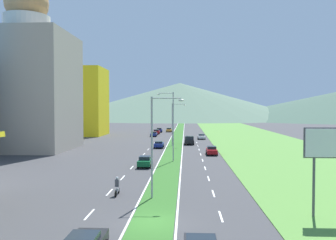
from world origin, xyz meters
TOP-DOWN VIEW (x-y plane):
  - ground_plane at (0.00, 0.00)m, footprint 600.00×600.00m
  - grass_median at (0.00, 60.00)m, footprint 3.20×240.00m
  - grass_verge_right at (20.60, 60.00)m, footprint 24.00×240.00m
  - lane_dash_left_3 at (-5.10, 1.68)m, footprint 0.16×2.80m
  - lane_dash_left_4 at (-5.10, 8.91)m, footprint 0.16×2.80m
  - lane_dash_left_5 at (-5.10, 16.14)m, footprint 0.16×2.80m
  - lane_dash_left_6 at (-5.10, 23.36)m, footprint 0.16×2.80m
  - lane_dash_left_7 at (-5.10, 30.59)m, footprint 0.16×2.80m
  - lane_dash_left_8 at (-5.10, 37.82)m, footprint 0.16×2.80m
  - lane_dash_left_9 at (-5.10, 45.05)m, footprint 0.16×2.80m
  - lane_dash_left_10 at (-5.10, 52.27)m, footprint 0.16×2.80m
  - lane_dash_left_11 at (-5.10, 59.50)m, footprint 0.16×2.80m
  - lane_dash_right_3 at (5.10, 1.68)m, footprint 0.16×2.80m
  - lane_dash_right_4 at (5.10, 8.91)m, footprint 0.16×2.80m
  - lane_dash_right_5 at (5.10, 16.14)m, footprint 0.16×2.80m
  - lane_dash_right_6 at (5.10, 23.36)m, footprint 0.16×2.80m
  - lane_dash_right_7 at (5.10, 30.59)m, footprint 0.16×2.80m
  - lane_dash_right_8 at (5.10, 37.82)m, footprint 0.16×2.80m
  - lane_dash_right_9 at (5.10, 45.05)m, footprint 0.16×2.80m
  - lane_dash_right_10 at (5.10, 52.27)m, footprint 0.16×2.80m
  - lane_dash_right_11 at (5.10, 59.50)m, footprint 0.16×2.80m
  - edge_line_median_left at (-1.75, 60.00)m, footprint 0.16×240.00m
  - edge_line_median_right at (1.75, 60.00)m, footprint 0.16×240.00m
  - domed_building at (-29.16, 43.71)m, footprint 17.29×17.29m
  - midrise_colored at (-29.58, 81.02)m, footprint 14.20×14.20m
  - hill_far_left at (-111.13, 297.05)m, footprint 142.94×142.94m
  - hill_far_center at (-2.57, 268.34)m, footprint 207.62×207.62m
  - street_lamp_near at (-0.36, 6.75)m, footprint 3.05×0.30m
  - street_lamp_mid at (0.23, 29.28)m, footprint 2.64×0.39m
  - street_lamp_far at (-0.21, 51.86)m, footprint 3.14×0.35m
  - car_0 at (-6.95, 77.39)m, footprint 1.88×4.63m
  - car_1 at (6.65, 69.09)m, footprint 2.00×4.20m
  - car_2 at (-3.33, 24.06)m, footprint 1.92×4.20m
  - car_3 at (-3.43, 97.64)m, footprint 1.99×4.73m
  - car_5 at (-6.63, 95.00)m, footprint 1.92×4.28m
  - car_7 at (-3.18, 47.89)m, footprint 1.99×4.11m
  - car_8 at (7.04, 37.49)m, footprint 1.95×4.10m
  - car_9 at (-6.89, 86.17)m, footprint 2.00×4.16m
  - pickup_truck_0 at (3.25, 55.34)m, footprint 2.18×5.40m
  - motorcycle_rider at (-4.11, 7.75)m, footprint 0.36×2.00m

SIDE VIEW (x-z plane):
  - ground_plane at x=0.00m, z-range 0.00..0.00m
  - lane_dash_left_3 at x=-5.10m, z-range 0.00..0.01m
  - lane_dash_left_4 at x=-5.10m, z-range 0.00..0.01m
  - lane_dash_left_5 at x=-5.10m, z-range 0.00..0.01m
  - lane_dash_left_6 at x=-5.10m, z-range 0.00..0.01m
  - lane_dash_left_7 at x=-5.10m, z-range 0.00..0.01m
  - lane_dash_left_8 at x=-5.10m, z-range 0.00..0.01m
  - lane_dash_left_9 at x=-5.10m, z-range 0.00..0.01m
  - lane_dash_left_10 at x=-5.10m, z-range 0.00..0.01m
  - lane_dash_left_11 at x=-5.10m, z-range 0.00..0.01m
  - lane_dash_right_3 at x=5.10m, z-range 0.00..0.01m
  - lane_dash_right_4 at x=5.10m, z-range 0.00..0.01m
  - lane_dash_right_5 at x=5.10m, z-range 0.00..0.01m
  - lane_dash_right_6 at x=5.10m, z-range 0.00..0.01m
  - lane_dash_right_7 at x=5.10m, z-range 0.00..0.01m
  - lane_dash_right_8 at x=5.10m, z-range 0.00..0.01m
  - lane_dash_right_9 at x=5.10m, z-range 0.00..0.01m
  - lane_dash_right_10 at x=5.10m, z-range 0.00..0.01m
  - lane_dash_right_11 at x=5.10m, z-range 0.00..0.01m
  - edge_line_median_left at x=-1.75m, z-range 0.00..0.01m
  - edge_line_median_right at x=1.75m, z-range 0.00..0.01m
  - grass_median at x=0.00m, z-range 0.00..0.06m
  - grass_verge_right at x=20.60m, z-range 0.00..0.06m
  - car_1 at x=6.65m, z-range 0.03..1.40m
  - car_3 at x=-3.43m, z-range 0.02..1.43m
  - car_7 at x=-3.18m, z-range 0.03..1.43m
  - car_0 at x=-6.95m, z-range 0.03..1.44m
  - motorcycle_rider at x=-4.11m, z-range -0.15..1.65m
  - car_8 at x=7.04m, z-range 0.02..1.53m
  - car_2 at x=-3.33m, z-range 0.01..1.55m
  - car_5 at x=-6.63m, z-range 0.01..1.56m
  - car_9 at x=-6.89m, z-range 0.02..1.57m
  - pickup_truck_0 at x=3.25m, z-range -0.02..1.98m
  - street_lamp_near at x=-0.36m, z-range 0.71..10.07m
  - street_lamp_far at x=-0.21m, z-range 0.72..10.06m
  - street_lamp_mid at x=0.23m, z-range 0.69..11.46m
  - midrise_colored at x=-29.58m, z-range 0.00..20.57m
  - hill_far_left at x=-111.13m, z-range 0.00..26.70m
  - domed_building at x=-29.16m, z-range -3.26..30.11m
  - hill_far_center at x=-2.57m, z-range 0.00..29.33m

